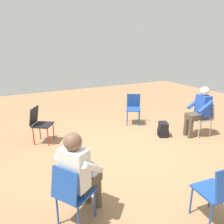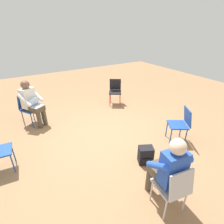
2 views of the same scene
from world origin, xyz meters
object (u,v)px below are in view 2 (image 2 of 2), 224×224
Objects in this scene: chair_southeast at (115,90)px; chair_northeast at (28,107)px; chair_west at (174,187)px; person_in_blue at (168,168)px; backpack_near_laptop_user at (145,156)px; person_with_laptop at (31,101)px; chair_southwest at (181,123)px.

chair_northeast is at bearing 31.70° from chair_southeast.
chair_southeast and chair_northeast have the same top height.
chair_west is 0.69× the size of person_in_blue.
chair_northeast is 3.34m from backpack_near_laptop_user.
chair_southeast is at bearing 148.51° from person_with_laptop.
chair_northeast is 3.91m from person_in_blue.
chair_northeast is 0.69× the size of person_in_blue.
chair_west is 1.09m from backpack_near_laptop_user.
chair_southwest is 1.78m from person_in_blue.
chair_southwest is at bearing 45.67° from chair_west.
chair_southeast is 1.00× the size of chair_southwest.
chair_southeast is at bearing 78.37° from person_in_blue.
backpack_near_laptop_user is at bearing 87.76° from chair_northeast.
person_with_laptop is at bearing 119.02° from person_in_blue.
person_in_blue is at bearing 156.88° from backpack_near_laptop_user.
person_in_blue is (-3.66, -1.34, 0.20)m from chair_northeast.
chair_northeast is (3.83, 1.32, 0.00)m from chair_west.
chair_southeast is at bearing 145.46° from chair_northeast.
chair_southeast is 0.69× the size of person_with_laptop.
chair_northeast is 0.69× the size of person_with_laptop.
chair_west and chair_northeast have the same top height.
person_in_blue reaches higher than chair_southwest.
person_with_laptop is 1.00× the size of person_in_blue.
person_in_blue is at bearing 154.69° from chair_southwest.
chair_southeast is at bearing 78.85° from chair_west.
chair_southwest is at bearing 126.01° from chair_southeast.
chair_southeast is at bearing 34.74° from chair_southwest.
person_with_laptop is 3.44× the size of backpack_near_laptop_user.
chair_west is at bearing 76.25° from chair_northeast.
chair_southeast and chair_west have the same top height.
person_with_laptop is (-0.14, -0.09, 0.20)m from chair_northeast.
person_with_laptop is (2.57, 2.75, 0.20)m from chair_southwest.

